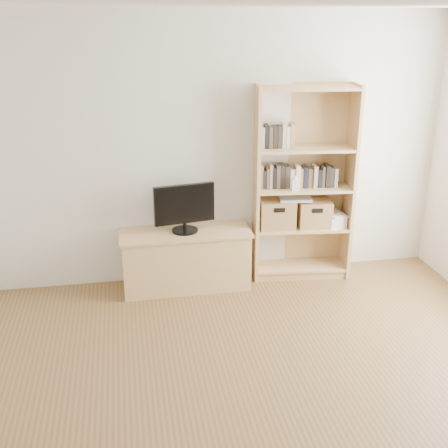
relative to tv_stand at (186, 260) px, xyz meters
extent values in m
cube|color=brown|center=(0.38, -2.27, -0.28)|extent=(4.50, 5.00, 0.01)
cube|color=silver|center=(0.38, 0.23, 1.02)|extent=(4.50, 0.02, 2.60)
cube|color=white|center=(0.38, -2.27, 2.32)|extent=(4.50, 5.00, 0.01)
cube|color=tan|center=(0.00, 0.00, 0.00)|extent=(1.23, 0.47, 0.56)
cube|color=tan|center=(1.19, 0.06, 0.69)|extent=(1.00, 0.44, 1.94)
cube|color=black|center=(0.00, 0.00, 0.54)|extent=(0.59, 0.14, 0.46)
cube|color=#9B8754|center=(1.19, 0.08, 0.78)|extent=(0.84, 0.28, 0.22)
cube|color=#9B8754|center=(0.98, 0.10, 1.17)|extent=(0.39, 0.19, 0.20)
cube|color=white|center=(1.07, -0.04, 0.73)|extent=(0.06, 0.05, 0.11)
cube|color=olive|center=(0.93, 0.08, 0.40)|extent=(0.37, 0.31, 0.29)
cube|color=olive|center=(1.31, 0.04, 0.39)|extent=(0.35, 0.29, 0.27)
cube|color=silver|center=(1.11, 0.05, 0.56)|extent=(0.34, 0.26, 0.02)
cube|color=silver|center=(1.52, 0.02, 0.31)|extent=(0.18, 0.25, 0.11)
camera|label=1|loc=(-0.53, -5.01, 2.30)|focal=45.00mm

